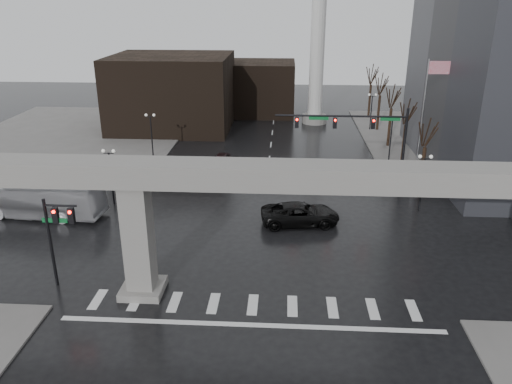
# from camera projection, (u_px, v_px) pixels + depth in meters

# --- Properties ---
(ground) EXTENTS (160.00, 160.00, 0.00)m
(ground) POSITION_uv_depth(u_px,v_px,m) (254.00, 295.00, 31.16)
(ground) COLOR black
(ground) RESTS_ON ground
(sidewalk_ne) EXTENTS (28.00, 36.00, 0.15)m
(sidewalk_ne) POSITION_uv_depth(u_px,v_px,m) (476.00, 143.00, 63.13)
(sidewalk_ne) COLOR slate
(sidewalk_ne) RESTS_ON ground
(sidewalk_nw) EXTENTS (28.00, 36.00, 0.15)m
(sidewalk_nw) POSITION_uv_depth(u_px,v_px,m) (75.00, 137.00, 66.01)
(sidewalk_nw) COLOR slate
(sidewalk_nw) RESTS_ON ground
(elevated_guideway) EXTENTS (48.00, 2.60, 8.70)m
(elevated_guideway) POSITION_uv_depth(u_px,v_px,m) (276.00, 194.00, 28.57)
(elevated_guideway) COLOR gray
(elevated_guideway) RESTS_ON ground
(building_far_left) EXTENTS (16.00, 14.00, 10.00)m
(building_far_left) POSITION_uv_depth(u_px,v_px,m) (172.00, 92.00, 69.11)
(building_far_left) COLOR black
(building_far_left) RESTS_ON ground
(building_far_mid) EXTENTS (10.00, 10.00, 8.00)m
(building_far_mid) POSITION_uv_depth(u_px,v_px,m) (262.00, 88.00, 78.10)
(building_far_mid) COLOR black
(building_far_mid) RESTS_ON ground
(smokestack) EXTENTS (3.60, 3.60, 30.00)m
(smokestack) POSITION_uv_depth(u_px,v_px,m) (318.00, 28.00, 68.66)
(smokestack) COLOR silver
(smokestack) RESTS_ON ground
(signal_mast_arm) EXTENTS (12.12, 0.43, 8.00)m
(signal_mast_arm) POSITION_uv_depth(u_px,v_px,m) (364.00, 131.00, 45.99)
(signal_mast_arm) COLOR black
(signal_mast_arm) RESTS_ON ground
(signal_left_pole) EXTENTS (2.30, 0.30, 6.00)m
(signal_left_pole) POSITION_uv_depth(u_px,v_px,m) (57.00, 228.00, 30.81)
(signal_left_pole) COLOR black
(signal_left_pole) RESTS_ON ground
(flagpole_assembly) EXTENTS (2.06, 0.12, 12.00)m
(flagpole_assembly) POSITION_uv_depth(u_px,v_px,m) (427.00, 106.00, 47.99)
(flagpole_assembly) COLOR silver
(flagpole_assembly) RESTS_ON ground
(lamp_right_0) EXTENTS (1.22, 0.32, 5.11)m
(lamp_right_0) POSITION_uv_depth(u_px,v_px,m) (423.00, 173.00, 42.14)
(lamp_right_0) COLOR black
(lamp_right_0) RESTS_ON ground
(lamp_right_1) EXTENTS (1.22, 0.32, 5.11)m
(lamp_right_1) POSITION_uv_depth(u_px,v_px,m) (391.00, 131.00, 55.15)
(lamp_right_1) COLOR black
(lamp_right_1) RESTS_ON ground
(lamp_right_2) EXTENTS (1.22, 0.32, 5.11)m
(lamp_right_2) POSITION_uv_depth(u_px,v_px,m) (372.00, 106.00, 68.15)
(lamp_right_2) COLOR black
(lamp_right_2) RESTS_ON ground
(lamp_left_0) EXTENTS (1.22, 0.32, 5.11)m
(lamp_left_0) POSITION_uv_depth(u_px,v_px,m) (110.00, 167.00, 43.64)
(lamp_left_0) COLOR black
(lamp_left_0) RESTS_ON ground
(lamp_left_1) EXTENTS (1.22, 0.32, 5.11)m
(lamp_left_1) POSITION_uv_depth(u_px,v_px,m) (151.00, 128.00, 56.64)
(lamp_left_1) COLOR black
(lamp_left_1) RESTS_ON ground
(lamp_left_2) EXTENTS (1.22, 0.32, 5.11)m
(lamp_left_2) POSITION_uv_depth(u_px,v_px,m) (177.00, 103.00, 69.64)
(lamp_left_2) COLOR black
(lamp_left_2) RESTS_ON ground
(tree_right_0) EXTENTS (1.09, 1.58, 7.50)m
(tree_right_0) POSITION_uv_depth(u_px,v_px,m) (423.00, 166.00, 46.07)
(tree_right_0) COLOR black
(tree_right_0) RESTS_ON ground
(tree_right_1) EXTENTS (1.09, 1.61, 7.67)m
(tree_right_1) POSITION_uv_depth(u_px,v_px,m) (404.00, 142.00, 53.47)
(tree_right_1) COLOR black
(tree_right_1) RESTS_ON ground
(tree_right_2) EXTENTS (1.10, 1.63, 7.85)m
(tree_right_2) POSITION_uv_depth(u_px,v_px,m) (390.00, 124.00, 60.88)
(tree_right_2) COLOR black
(tree_right_2) RESTS_ON ground
(tree_right_3) EXTENTS (1.11, 1.66, 8.02)m
(tree_right_3) POSITION_uv_depth(u_px,v_px,m) (379.00, 109.00, 68.29)
(tree_right_3) COLOR black
(tree_right_3) RESTS_ON ground
(tree_right_4) EXTENTS (1.12, 1.69, 8.19)m
(tree_right_4) POSITION_uv_depth(u_px,v_px,m) (370.00, 98.00, 75.69)
(tree_right_4) COLOR black
(tree_right_4) RESTS_ON ground
(pickup_truck) EXTENTS (6.69, 3.74, 1.77)m
(pickup_truck) POSITION_uv_depth(u_px,v_px,m) (300.00, 214.00, 40.62)
(pickup_truck) COLOR black
(pickup_truck) RESTS_ON ground
(city_bus) EXTENTS (12.51, 3.86, 3.43)m
(city_bus) POSITION_uv_depth(u_px,v_px,m) (31.00, 197.00, 41.93)
(city_bus) COLOR #A9A8AD
(city_bus) RESTS_ON ground
(far_car) EXTENTS (2.07, 4.20, 1.38)m
(far_car) POSITION_uv_depth(u_px,v_px,m) (221.00, 161.00, 54.45)
(far_car) COLOR black
(far_car) RESTS_ON ground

